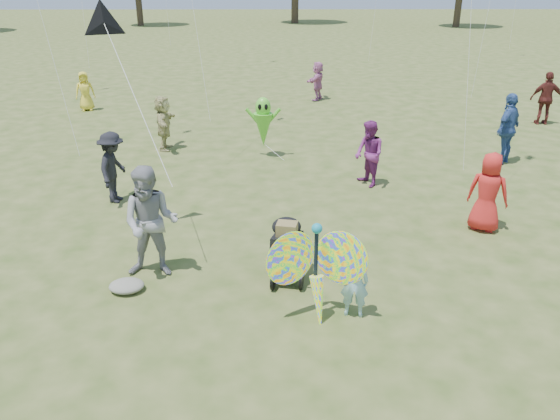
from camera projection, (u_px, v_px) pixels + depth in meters
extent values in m
plane|color=#51592B|center=(294.00, 311.00, 8.67)|extent=(160.00, 160.00, 0.00)
imported|color=#93C5D0|center=(355.00, 282.00, 8.33)|extent=(0.47, 0.35, 1.20)
imported|color=gray|center=(151.00, 223.00, 9.34)|extent=(1.01, 0.80, 2.01)
ellipsoid|color=gray|center=(127.00, 286.00, 9.18)|extent=(0.59, 0.48, 0.19)
imported|color=red|center=(488.00, 192.00, 11.11)|extent=(0.97, 0.86, 1.67)
imported|color=black|center=(113.00, 167.00, 12.53)|extent=(0.73, 1.14, 1.67)
imported|color=#355593|center=(508.00, 129.00, 15.08)|extent=(1.17, 1.15, 1.97)
imported|color=tan|center=(164.00, 123.00, 16.33)|extent=(0.49, 1.52, 1.63)
imported|color=#7C2973|center=(369.00, 154.00, 13.49)|extent=(0.88, 0.98, 1.65)
imported|color=yellow|center=(85.00, 91.00, 21.09)|extent=(0.83, 0.65, 1.49)
imported|color=#541F1C|center=(546.00, 98.00, 19.07)|extent=(1.12, 0.57, 1.83)
imported|color=#BF6DA1|center=(318.00, 81.00, 22.87)|extent=(1.04, 1.53, 1.59)
cube|color=black|center=(287.00, 250.00, 9.38)|extent=(0.61, 0.93, 0.71)
cube|color=black|center=(287.00, 267.00, 9.51)|extent=(0.53, 0.75, 0.10)
ellipsoid|color=black|center=(287.00, 227.00, 9.48)|extent=(0.51, 0.45, 0.33)
cylinder|color=black|center=(273.00, 281.00, 9.22)|extent=(0.11, 0.30, 0.30)
cylinder|color=black|center=(301.00, 281.00, 9.22)|extent=(0.11, 0.30, 0.30)
cylinder|color=black|center=(286.00, 260.00, 9.97)|extent=(0.09, 0.23, 0.22)
cylinder|color=black|center=(288.00, 241.00, 8.77)|extent=(0.44, 0.11, 0.03)
cube|color=olive|center=(287.00, 230.00, 9.17)|extent=(0.39, 0.34, 0.26)
ellipsoid|color=#FF2840|center=(291.00, 259.00, 8.14)|extent=(0.98, 0.71, 1.24)
ellipsoid|color=#FF2840|center=(341.00, 259.00, 8.15)|extent=(0.98, 0.71, 1.24)
cylinder|color=black|center=(316.00, 261.00, 8.19)|extent=(0.06, 0.06, 1.00)
cone|color=#FF2840|center=(319.00, 305.00, 8.29)|extent=(0.36, 0.49, 0.93)
sphere|color=teal|center=(317.00, 228.00, 7.95)|extent=(0.16, 0.16, 0.16)
cone|color=black|center=(104.00, 22.00, 9.73)|extent=(0.89, 0.62, 0.81)
cylinder|color=silver|center=(137.00, 102.00, 9.46)|extent=(1.34, 1.71, 2.51)
cone|color=#5DCC30|center=(263.00, 130.00, 15.68)|extent=(0.56, 0.56, 0.95)
ellipsoid|color=#5DCC30|center=(263.00, 107.00, 15.42)|extent=(0.44, 0.39, 0.57)
ellipsoid|color=black|center=(260.00, 107.00, 15.24)|extent=(0.10, 0.05, 0.17)
ellipsoid|color=black|center=(266.00, 107.00, 15.24)|extent=(0.10, 0.05, 0.17)
cylinder|color=#5DCC30|center=(253.00, 116.00, 15.52)|extent=(0.43, 0.10, 0.49)
cylinder|color=#5DCC30|center=(274.00, 116.00, 15.52)|extent=(0.43, 0.10, 0.49)
cylinder|color=silver|center=(274.00, 152.00, 15.74)|extent=(0.61, 0.41, 0.41)
cylinder|color=#3A2D21|center=(139.00, 6.00, 55.47)|extent=(0.63, 0.63, 3.78)
cylinder|color=#3A2D21|center=(295.00, 0.00, 58.22)|extent=(0.77, 0.77, 4.62)
cylinder|color=#3A2D21|center=(458.00, 6.00, 53.92)|extent=(0.66, 0.67, 3.99)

